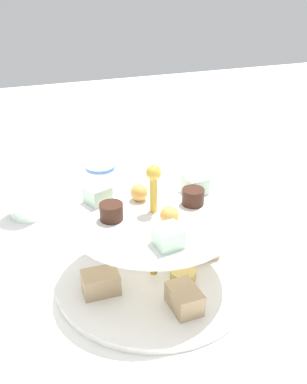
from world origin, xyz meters
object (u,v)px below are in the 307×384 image
teacup_with_saucer (101,177)px  butter_knife_right (224,183)px  tiered_serving_stand (154,250)px  water_glass_short_left (26,196)px

teacup_with_saucer → butter_knife_right: bearing=-15.4°
tiered_serving_stand → butter_knife_right: (0.24, 0.23, -0.05)m
teacup_with_saucer → butter_knife_right: teacup_with_saucer is taller
butter_knife_right → water_glass_short_left: bearing=34.4°
tiered_serving_stand → teacup_with_saucer: bearing=90.0°
tiered_serving_stand → water_glass_short_left: tiered_serving_stand is taller
water_glass_short_left → teacup_with_saucer: size_ratio=0.85×
tiered_serving_stand → water_glass_short_left: size_ratio=3.62×
teacup_with_saucer → tiered_serving_stand: bearing=-90.0°
tiered_serving_stand → teacup_with_saucer: size_ratio=3.07×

